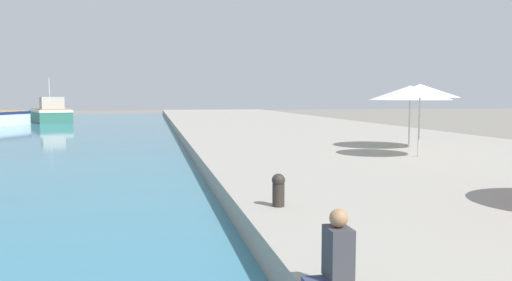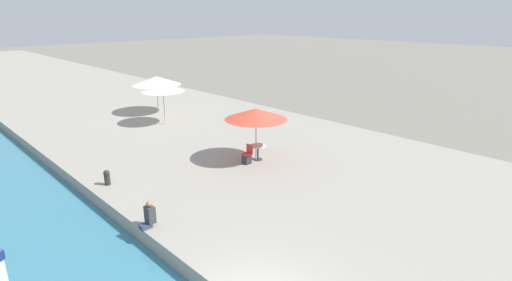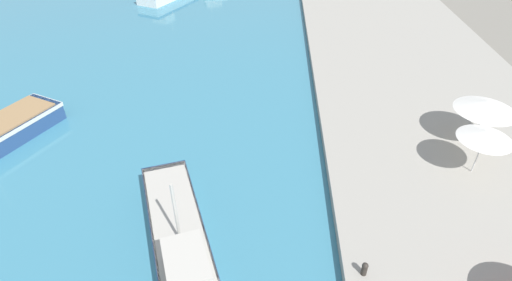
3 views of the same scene
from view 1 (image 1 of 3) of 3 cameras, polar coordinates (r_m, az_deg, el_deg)
The scene contains 6 objects.
quay_promenade at distance 37.94m, azimuth 2.98°, elevation 1.36°, with size 16.00×90.00×0.57m.
fishing_boat_distant at distance 56.47m, azimuth -22.46°, elevation 2.88°, with size 5.62×8.60×4.63m.
cafe_umbrella_white at distance 18.68m, azimuth 18.24°, elevation 5.41°, with size 2.72×2.72×2.60m.
cafe_umbrella_striped at distance 21.93m, azimuth 17.21°, elevation 5.23°, with size 3.41×3.41×2.61m.
person_at_quay at distance 5.70m, azimuth 8.97°, elevation -12.93°, with size 0.51×0.36×0.94m.
mooring_bollard at distance 9.86m, azimuth 2.58°, elevation -5.55°, with size 0.26×0.26×0.65m.
Camera 1 is at (-1.64, 0.38, 2.74)m, focal length 35.00 mm.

